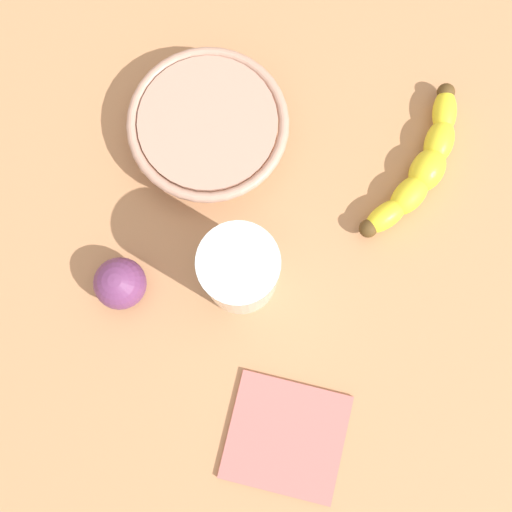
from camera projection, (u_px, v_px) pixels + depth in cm
name	position (u px, v px, depth cm)	size (l,w,h in cm)	color
wooden_tabletop	(344.00, 229.00, 72.61)	(120.00, 120.00, 3.00)	#B57D53
banana	(421.00, 167.00, 70.30)	(20.65, 5.83, 3.77)	yellow
smoothie_glass	(240.00, 272.00, 64.56)	(8.11, 8.11, 12.10)	silver
ceramic_bowl	(209.00, 128.00, 70.07)	(18.08, 18.08, 4.71)	tan
plum_fruit	(120.00, 283.00, 67.21)	(5.72, 5.72, 5.72)	#6B3360
folded_napkin	(286.00, 437.00, 67.14)	(11.71, 12.40, 0.60)	#BC6660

